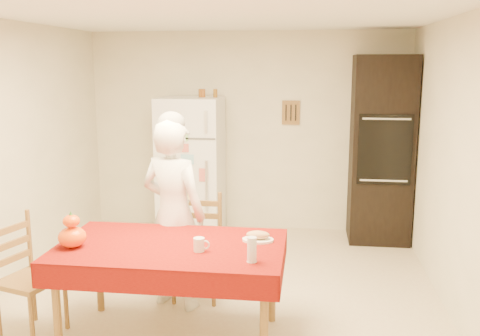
% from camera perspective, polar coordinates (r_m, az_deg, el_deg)
% --- Properties ---
extents(floor, '(4.50, 4.50, 0.00)m').
position_cam_1_polar(floor, '(4.99, -2.37, -13.81)').
color(floor, '#C8AF90').
rests_on(floor, ground).
extents(room_shell, '(4.02, 4.52, 2.51)m').
position_cam_1_polar(room_shell, '(4.55, -2.51, 5.06)').
color(room_shell, beige).
rests_on(room_shell, ground).
extents(refrigerator, '(0.75, 0.74, 1.70)m').
position_cam_1_polar(refrigerator, '(6.62, -5.21, 0.14)').
color(refrigerator, white).
rests_on(refrigerator, floor).
extents(oven_cabinet, '(0.70, 0.62, 2.20)m').
position_cam_1_polar(oven_cabinet, '(6.52, 14.82, 1.88)').
color(oven_cabinet, black).
rests_on(oven_cabinet, floor).
extents(dining_table, '(1.70, 1.00, 0.76)m').
position_cam_1_polar(dining_table, '(4.11, -7.37, -9.02)').
color(dining_table, brown).
rests_on(dining_table, floor).
extents(chair_far, '(0.42, 0.40, 0.95)m').
position_cam_1_polar(chair_far, '(4.92, -4.44, -7.82)').
color(chair_far, brown).
rests_on(chair_far, floor).
extents(chair_left, '(0.50, 0.52, 0.95)m').
position_cam_1_polar(chair_left, '(4.55, -22.07, -10.24)').
color(chair_left, brown).
rests_on(chair_left, floor).
extents(seated_woman, '(0.70, 0.57, 1.65)m').
position_cam_1_polar(seated_woman, '(4.64, -7.10, -4.93)').
color(seated_woman, silver).
rests_on(seated_woman, floor).
extents(coffee_mug, '(0.08, 0.08, 0.10)m').
position_cam_1_polar(coffee_mug, '(3.91, -4.39, -8.15)').
color(coffee_mug, silver).
rests_on(coffee_mug, dining_table).
extents(pumpkin_lower, '(0.21, 0.21, 0.15)m').
position_cam_1_polar(pumpkin_lower, '(4.16, -17.46, -7.04)').
color(pumpkin_lower, '#C83904').
rests_on(pumpkin_lower, dining_table).
extents(pumpkin_upper, '(0.12, 0.12, 0.09)m').
position_cam_1_polar(pumpkin_upper, '(4.13, -17.56, -5.41)').
color(pumpkin_upper, red).
rests_on(pumpkin_upper, pumpkin_lower).
extents(wine_glass, '(0.07, 0.07, 0.18)m').
position_cam_1_polar(wine_glass, '(3.69, 1.28, -8.70)').
color(wine_glass, silver).
rests_on(wine_glass, dining_table).
extents(bread_plate, '(0.24, 0.24, 0.02)m').
position_cam_1_polar(bread_plate, '(4.13, 1.93, -7.68)').
color(bread_plate, white).
rests_on(bread_plate, dining_table).
extents(bread_loaf, '(0.18, 0.10, 0.06)m').
position_cam_1_polar(bread_loaf, '(4.11, 1.93, -7.14)').
color(bread_loaf, '#9C784C').
rests_on(bread_loaf, bread_plate).
extents(spice_jar_left, '(0.05, 0.05, 0.10)m').
position_cam_1_polar(spice_jar_left, '(6.53, -4.23, 7.97)').
color(spice_jar_left, brown).
rests_on(spice_jar_left, refrigerator).
extents(spice_jar_mid, '(0.05, 0.05, 0.10)m').
position_cam_1_polar(spice_jar_mid, '(6.52, -3.94, 7.97)').
color(spice_jar_mid, brown).
rests_on(spice_jar_mid, refrigerator).
extents(spice_jar_right, '(0.05, 0.05, 0.10)m').
position_cam_1_polar(spice_jar_right, '(6.50, -2.65, 7.98)').
color(spice_jar_right, brown).
rests_on(spice_jar_right, refrigerator).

